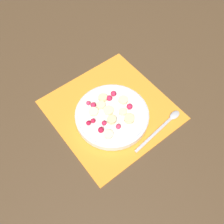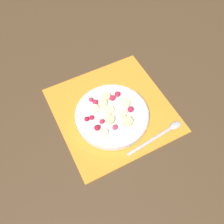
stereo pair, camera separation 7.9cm
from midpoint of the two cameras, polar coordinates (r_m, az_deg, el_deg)
ground_plane at (r=0.84m, az=2.89°, el=0.21°), size 3.00×3.00×0.00m
placemat at (r=0.84m, az=2.89°, el=0.32°), size 0.37×0.38×0.01m
fruit_bowl at (r=0.81m, az=2.78°, el=-0.83°), size 0.24×0.24×0.04m
spoon at (r=0.82m, az=14.70°, el=-4.68°), size 0.21×0.04×0.01m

